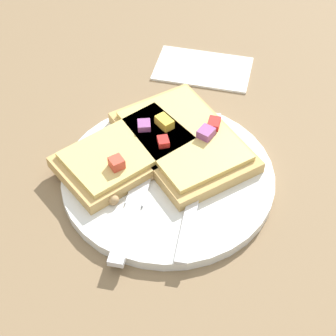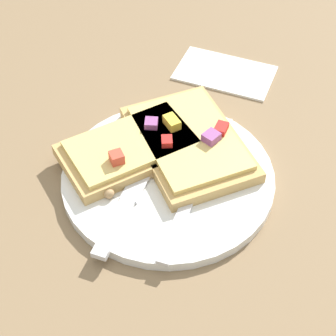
% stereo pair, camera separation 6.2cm
% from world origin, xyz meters
% --- Properties ---
extents(ground_plane, '(4.00, 4.00, 0.00)m').
position_xyz_m(ground_plane, '(0.00, 0.00, 0.00)').
color(ground_plane, '#7F6647').
extents(plate, '(0.24, 0.24, 0.01)m').
position_xyz_m(plate, '(0.00, 0.00, 0.01)').
color(plate, white).
rests_on(plate, ground).
extents(fork, '(0.03, 0.22, 0.01)m').
position_xyz_m(fork, '(-0.03, -0.01, 0.01)').
color(fork, silver).
rests_on(fork, plate).
extents(knife, '(0.02, 0.20, 0.01)m').
position_xyz_m(knife, '(0.02, 0.05, 0.01)').
color(knife, silver).
rests_on(knife, plate).
extents(pizza_slice_main, '(0.19, 0.20, 0.03)m').
position_xyz_m(pizza_slice_main, '(-0.01, -0.05, 0.02)').
color(pizza_slice_main, tan).
rests_on(pizza_slice_main, plate).
extents(pizza_slice_corner, '(0.17, 0.18, 0.03)m').
position_xyz_m(pizza_slice_corner, '(0.05, -0.01, 0.02)').
color(pizza_slice_corner, tan).
rests_on(pizza_slice_corner, plate).
extents(crumb_scatter, '(0.10, 0.07, 0.01)m').
position_xyz_m(crumb_scatter, '(0.02, 0.04, 0.02)').
color(crumb_scatter, tan).
rests_on(crumb_scatter, plate).
extents(napkin, '(0.13, 0.08, 0.01)m').
position_xyz_m(napkin, '(-0.00, -0.21, 0.00)').
color(napkin, white).
rests_on(napkin, ground).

